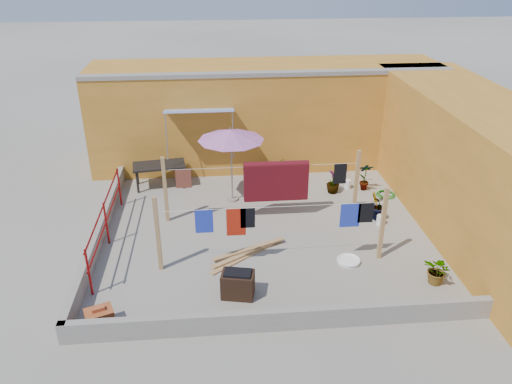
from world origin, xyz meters
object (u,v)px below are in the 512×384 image
green_hose (386,194)px  brazier (238,284)px  water_jug_b (347,184)px  water_jug_a (380,220)px  outdoor_table (159,167)px  white_basin (349,261)px  patio_umbrella (231,135)px  plant_back_a (272,170)px  brick_stack (100,318)px

green_hose → brazier: bearing=-137.1°
water_jug_b → green_hose: water_jug_b is taller
water_jug_a → outdoor_table: bearing=154.1°
white_basin → water_jug_a: water_jug_a is taller
green_hose → patio_umbrella: bearing=178.5°
white_basin → plant_back_a: (-1.22, 4.52, 0.31)m
white_basin → water_jug_a: size_ratio=1.77×
water_jug_b → green_hose: size_ratio=0.56×
patio_umbrella → water_jug_b: 3.93m
water_jug_a → plant_back_a: bearing=130.5°
water_jug_a → patio_umbrella: bearing=155.1°
brazier → plant_back_a: bearing=76.0°
water_jug_a → brazier: bearing=-146.0°
outdoor_table → green_hose: 6.69m
outdoor_table → brick_stack: bearing=-96.0°
patio_umbrella → water_jug_a: patio_umbrella is taller
water_jug_a → water_jug_b: 2.22m
brick_stack → water_jug_b: bearing=41.5°
water_jug_a → brick_stack: bearing=-153.2°
white_basin → plant_back_a: bearing=105.1°
outdoor_table → green_hose: bearing=-10.6°
brick_stack → green_hose: (7.20, 4.91, -0.15)m
water_jug_b → green_hose: 1.15m
patio_umbrella → water_jug_a: 4.52m
patio_umbrella → white_basin: bearing=-53.3°
brick_stack → brazier: size_ratio=0.83×
brazier → water_jug_a: (3.84, 2.59, -0.15)m
plant_back_a → water_jug_b: bearing=-18.0°
patio_umbrella → water_jug_a: size_ratio=7.60×
outdoor_table → white_basin: bearing=-44.1°
water_jug_a → water_jug_b: size_ratio=0.99×
water_jug_a → plant_back_a: (-2.48, 2.90, 0.23)m
brazier → plant_back_a: size_ratio=1.01×
water_jug_b → water_jug_a: bearing=-82.2°
brick_stack → plant_back_a: 7.39m
water_jug_a → green_hose: 1.77m
white_basin → green_hose: size_ratio=0.97×
outdoor_table → plant_back_a: plant_back_a is taller
brazier → water_jug_b: (3.54, 4.79, -0.15)m
outdoor_table → green_hose: size_ratio=2.91×
patio_umbrella → outdoor_table: (-2.11, 1.11, -1.31)m
patio_umbrella → outdoor_table: bearing=152.3°
brick_stack → white_basin: size_ratio=1.14×
patio_umbrella → brazier: bearing=-91.2°
outdoor_table → water_jug_b: (5.56, -0.65, -0.51)m
patio_umbrella → plant_back_a: 2.35m
patio_umbrella → green_hose: bearing=-1.5°
brick_stack → water_jug_a: brick_stack is taller
brazier → white_basin: size_ratio=1.37×
brick_stack → water_jug_b: brick_stack is taller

